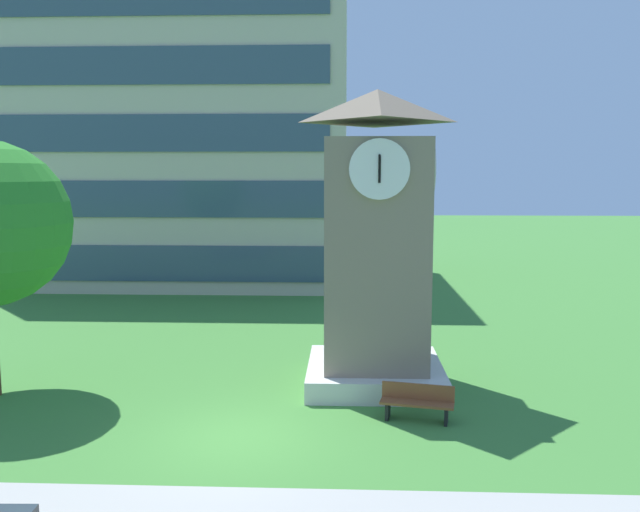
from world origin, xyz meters
The scene contains 5 objects.
ground_plane centered at (0.00, 0.00, 0.00)m, with size 160.00×160.00×0.00m, color #3D7A33.
kerb_strip centered at (0.00, -3.21, 0.00)m, with size 120.00×1.60×0.01m, color #9E9E99.
office_building centered at (-7.09, 24.31, 8.00)m, with size 18.89×13.67×16.00m.
clock_tower centered at (3.27, 4.08, 3.67)m, with size 3.85×3.85×8.38m.
park_bench centered at (4.20, 1.27, 0.46)m, with size 1.86×0.84×0.88m.
Camera 1 is at (2.45, -14.41, 6.10)m, focal length 36.74 mm.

